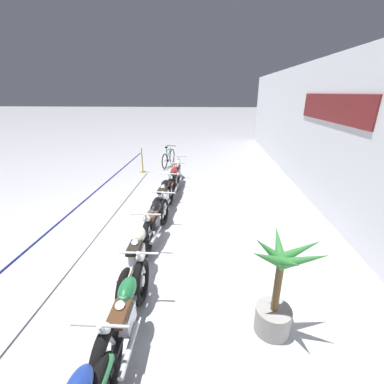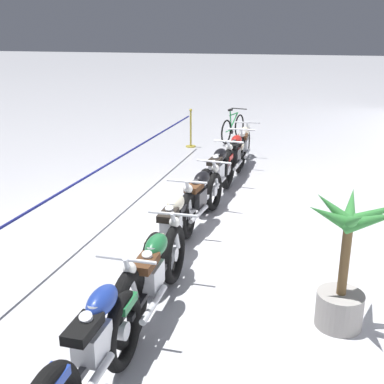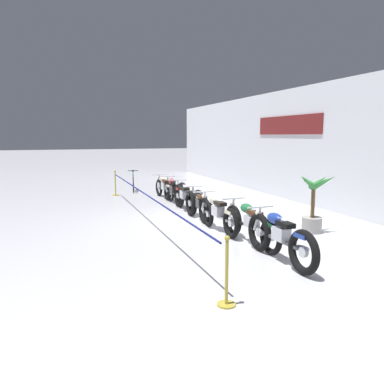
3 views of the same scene
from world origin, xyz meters
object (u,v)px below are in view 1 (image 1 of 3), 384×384
Objects in this scene: motorcycle_cream_0 at (178,172)px; motorcycle_black_2 at (164,197)px; motorcycle_red_1 at (174,182)px; potted_palm_left_of_row at (278,291)px; motorcycle_black_3 at (154,223)px; motorcycle_cream_4 at (138,255)px; motorcycle_green_5 at (126,319)px; bicycle at (168,158)px; stanchion_far_left at (106,187)px.

motorcycle_black_2 reaches higher than motorcycle_cream_0.
potted_palm_left_of_row is at bearing 22.77° from motorcycle_red_1.
motorcycle_red_1 reaches higher than motorcycle_black_3.
motorcycle_green_5 reaches higher than motorcycle_cream_4.
motorcycle_black_3 is 1.00× the size of motorcycle_cream_4.
motorcycle_red_1 is 1.48× the size of potted_palm_left_of_row.
motorcycle_red_1 is 0.97× the size of motorcycle_black_2.
motorcycle_black_3 is at bearing 6.10° from bicycle.
stanchion_far_left is (-3.76, -3.87, 0.03)m from potted_palm_left_of_row.
bicycle is at bearing -174.50° from motorcycle_green_5.
motorcycle_black_2 is 1.01× the size of motorcycle_cream_4.
bicycle is 1.09× the size of potted_palm_left_of_row.
motorcycle_black_3 is at bearing -0.60° from motorcycle_cream_0.
potted_palm_left_of_row is at bearing 101.04° from motorcycle_green_5.
motorcycle_cream_4 is 1.52× the size of potted_palm_left_of_row.
motorcycle_black_3 is 2.24m from stanchion_far_left.
motorcycle_red_1 is 0.21× the size of stanchion_far_left.
motorcycle_red_1 is 5.58m from potted_palm_left_of_row.
motorcycle_cream_4 is at bearing 4.92° from bicycle.
motorcycle_black_3 is at bearing -1.04° from motorcycle_red_1.
motorcycle_cream_4 is (2.75, -0.01, -0.02)m from motorcycle_black_2.
motorcycle_green_5 is at bearing 1.26° from motorcycle_cream_0.
motorcycle_black_2 is (2.55, -0.06, 0.02)m from motorcycle_cream_0.
motorcycle_black_2 is 0.97× the size of motorcycle_green_5.
bicycle is (-5.09, -0.69, -0.11)m from motorcycle_black_2.
motorcycle_red_1 is at bearing 177.23° from motorcycle_black_2.
motorcycle_cream_0 is 0.20× the size of stanchion_far_left.
bicycle reaches higher than motorcycle_black_3.
motorcycle_black_2 is at bearing 7.67° from bicycle.
motorcycle_black_2 reaches higher than motorcycle_black_3.
motorcycle_black_2 reaches higher than motorcycle_cream_4.
motorcycle_green_5 reaches higher than bicycle.
stanchion_far_left is (-4.15, -1.85, 0.27)m from motorcycle_green_5.
motorcycle_green_5 is at bearing 2.82° from motorcycle_black_2.
bicycle is (-3.71, -0.75, -0.10)m from motorcycle_red_1.
motorcycle_black_3 is 1.29m from motorcycle_cream_4.
motorcycle_green_5 is 9.28m from bicycle.
motorcycle_black_2 is 1.66m from stanchion_far_left.
motorcycle_cream_0 is at bearing -178.74° from motorcycle_green_5.
motorcycle_cream_4 is at bearing -0.74° from motorcycle_cream_0.
motorcycle_red_1 is 1.36× the size of bicycle.
motorcycle_red_1 is 2.22m from stanchion_far_left.
potted_palm_left_of_row is at bearing 65.80° from motorcycle_cream_4.
motorcycle_green_5 is 1.58× the size of potted_palm_left_of_row.
motorcycle_black_2 is at bearing -179.40° from motorcycle_black_3.
potted_palm_left_of_row is 0.14× the size of stanchion_far_left.
motorcycle_green_5 is at bearing 1.42° from motorcycle_red_1.
motorcycle_red_1 is 3.78m from bicycle.
motorcycle_red_1 is 2.85m from motorcycle_black_3.
motorcycle_cream_0 is at bearing -161.02° from potted_palm_left_of_row.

